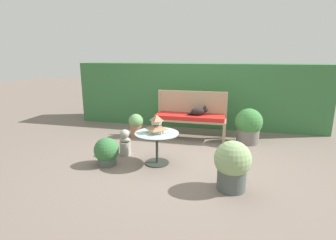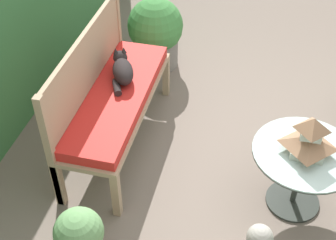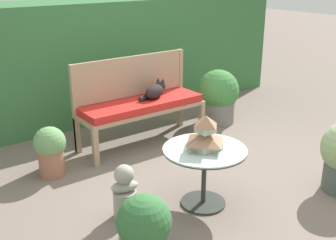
# 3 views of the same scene
# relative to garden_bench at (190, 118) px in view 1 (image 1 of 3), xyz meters

# --- Properties ---
(ground) EXTENTS (30.00, 30.00, 0.00)m
(ground) POSITION_rel_garden_bench_xyz_m (-0.02, -1.25, -0.47)
(ground) COLOR #75665B
(foliage_hedge_back) EXTENTS (6.40, 1.03, 1.64)m
(foliage_hedge_back) POSITION_rel_garden_bench_xyz_m (-0.02, 1.44, 0.35)
(foliage_hedge_back) COLOR #38703D
(foliage_hedge_back) RESTS_ON ground
(garden_bench) EXTENTS (1.59, 0.51, 0.55)m
(garden_bench) POSITION_rel_garden_bench_xyz_m (0.00, 0.00, 0.00)
(garden_bench) COLOR tan
(garden_bench) RESTS_ON ground
(bench_backrest) EXTENTS (1.59, 0.06, 1.05)m
(bench_backrest) POSITION_rel_garden_bench_xyz_m (0.00, 0.24, 0.28)
(bench_backrest) COLOR tan
(bench_backrest) RESTS_ON ground
(cat) EXTENTS (0.44, 0.29, 0.22)m
(cat) POSITION_rel_garden_bench_xyz_m (0.20, 0.01, 0.17)
(cat) COLOR black
(cat) RESTS_ON garden_bench
(patio_table) EXTENTS (0.76, 0.76, 0.56)m
(patio_table) POSITION_rel_garden_bench_xyz_m (-0.33, -1.52, -0.03)
(patio_table) COLOR #2D332D
(patio_table) RESTS_ON ground
(pagoda_birdhouse) EXTENTS (0.31, 0.31, 0.31)m
(pagoda_birdhouse) POSITION_rel_garden_bench_xyz_m (-0.33, -1.52, 0.22)
(pagoda_birdhouse) COLOR #B2BCA8
(pagoda_birdhouse) RESTS_ON patio_table
(garden_bust) EXTENTS (0.26, 0.21, 0.50)m
(garden_bust) POSITION_rel_garden_bench_xyz_m (-1.02, -1.28, -0.24)
(garden_bust) COLOR #A39E93
(garden_bust) RESTS_ON ground
(potted_plant_table_near) EXTENTS (0.43, 0.43, 0.48)m
(potted_plant_table_near) POSITION_rel_garden_bench_xyz_m (-1.15, -1.78, -0.24)
(potted_plant_table_near) COLOR #4C5651
(potted_plant_table_near) RESTS_ON ground
(potted_plant_table_far) EXTENTS (0.58, 0.58, 0.75)m
(potted_plant_table_far) POSITION_rel_garden_bench_xyz_m (1.26, 0.01, -0.09)
(potted_plant_table_far) COLOR slate
(potted_plant_table_far) RESTS_ON ground
(potted_plant_hedge_corner) EXTENTS (0.51, 0.51, 0.71)m
(potted_plant_hedge_corner) POSITION_rel_garden_bench_xyz_m (0.94, -2.15, -0.10)
(potted_plant_hedge_corner) COLOR #4C5651
(potted_plant_hedge_corner) RESTS_ON ground
(potted_plant_path_edge) EXTENTS (0.33, 0.33, 0.54)m
(potted_plant_path_edge) POSITION_rel_garden_bench_xyz_m (-1.23, -0.14, -0.18)
(potted_plant_path_edge) COLOR #9E664C
(potted_plant_path_edge) RESTS_ON ground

